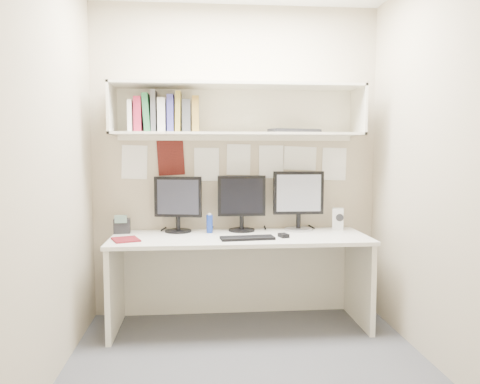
{
  "coord_description": "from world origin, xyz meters",
  "views": [
    {
      "loc": [
        -0.32,
        -2.96,
        1.39
      ],
      "look_at": [
        -0.03,
        0.35,
        1.1
      ],
      "focal_mm": 35.0,
      "sensor_mm": 36.0,
      "label": 1
    }
  ],
  "objects": [
    {
      "name": "wall_front",
      "position": [
        0.0,
        -1.0,
        1.3
      ],
      "size": [
        2.4,
        0.02,
        2.6
      ],
      "primitive_type": "cube",
      "color": "tan",
      "rests_on": "ground"
    },
    {
      "name": "desk_phone",
      "position": [
        -0.94,
        0.85,
        0.79
      ],
      "size": [
        0.13,
        0.12,
        0.15
      ],
      "rotation": [
        0.0,
        0.0,
        0.07
      ],
      "color": "black",
      "rests_on": "desk"
    },
    {
      "name": "mouse",
      "position": [
        0.33,
        0.54,
        0.74
      ],
      "size": [
        0.08,
        0.11,
        0.03
      ],
      "primitive_type": "cube",
      "rotation": [
        0.0,
        0.0,
        0.25
      ],
      "color": "black",
      "rests_on": "desk"
    },
    {
      "name": "speaker",
      "position": [
        0.85,
        0.85,
        0.82
      ],
      "size": [
        0.11,
        0.12,
        0.18
      ],
      "rotation": [
        0.0,
        0.0,
        -0.31
      ],
      "color": "#B4B4B0",
      "rests_on": "desk"
    },
    {
      "name": "maroon_notebook",
      "position": [
        -0.86,
        0.53,
        0.74
      ],
      "size": [
        0.25,
        0.27,
        0.01
      ],
      "primitive_type": "cube",
      "rotation": [
        0.0,
        0.0,
        0.35
      ],
      "color": "maroon",
      "rests_on": "desk"
    },
    {
      "name": "monitor_right",
      "position": [
        0.51,
        0.87,
        1.0
      ],
      "size": [
        0.42,
        0.23,
        0.49
      ],
      "rotation": [
        0.0,
        0.0,
        -0.01
      ],
      "color": "#A5A5AA",
      "rests_on": "desk"
    },
    {
      "name": "monitor_center",
      "position": [
        0.03,
        0.87,
        0.98
      ],
      "size": [
        0.4,
        0.22,
        0.46
      ],
      "rotation": [
        0.0,
        0.0,
        -0.01
      ],
      "color": "black",
      "rests_on": "desk"
    },
    {
      "name": "wall_left",
      "position": [
        -1.2,
        0.0,
        1.3
      ],
      "size": [
        0.02,
        2.0,
        2.6
      ],
      "primitive_type": "cube",
      "color": "tan",
      "rests_on": "ground"
    },
    {
      "name": "floor",
      "position": [
        0.0,
        0.0,
        0.0
      ],
      "size": [
        2.4,
        2.0,
        0.01
      ],
      "primitive_type": "cube",
      "color": "#45464A",
      "rests_on": "ground"
    },
    {
      "name": "hutch_tray",
      "position": [
        0.45,
        0.78,
        1.55
      ],
      "size": [
        0.44,
        0.27,
        0.03
      ],
      "primitive_type": "cube",
      "rotation": [
        0.0,
        0.0,
        0.29
      ],
      "color": "black",
      "rests_on": "overhead_hutch"
    },
    {
      "name": "wall_back",
      "position": [
        0.0,
        1.0,
        1.3
      ],
      "size": [
        2.4,
        0.02,
        2.6
      ],
      "primitive_type": "cube",
      "color": "tan",
      "rests_on": "ground"
    },
    {
      "name": "blue_bottle",
      "position": [
        -0.23,
        0.79,
        0.81
      ],
      "size": [
        0.05,
        0.05,
        0.16
      ],
      "color": "navy",
      "rests_on": "desk"
    },
    {
      "name": "wall_right",
      "position": [
        1.2,
        0.0,
        1.3
      ],
      "size": [
        0.02,
        2.0,
        2.6
      ],
      "primitive_type": "cube",
      "color": "tan",
      "rests_on": "ground"
    },
    {
      "name": "pinned_papers",
      "position": [
        0.0,
        0.99,
        1.25
      ],
      "size": [
        1.92,
        0.01,
        0.48
      ],
      "primitive_type": null,
      "color": "white",
      "rests_on": "wall_back"
    },
    {
      "name": "keyboard",
      "position": [
        0.04,
        0.49,
        0.74
      ],
      "size": [
        0.42,
        0.18,
        0.02
      ],
      "primitive_type": "cube",
      "rotation": [
        0.0,
        0.0,
        0.1
      ],
      "color": "black",
      "rests_on": "desk"
    },
    {
      "name": "book_stack",
      "position": [
        -0.58,
        0.81,
        1.68
      ],
      "size": [
        0.55,
        0.2,
        0.33
      ],
      "color": "white",
      "rests_on": "overhead_hutch"
    },
    {
      "name": "desk",
      "position": [
        0.0,
        0.65,
        0.37
      ],
      "size": [
        2.0,
        0.7,
        0.73
      ],
      "color": "beige",
      "rests_on": "floor"
    },
    {
      "name": "overhead_hutch",
      "position": [
        0.0,
        0.86,
        1.72
      ],
      "size": [
        2.0,
        0.38,
        0.4
      ],
      "color": "silver",
      "rests_on": "wall_back"
    },
    {
      "name": "monitor_left",
      "position": [
        -0.49,
        0.87,
        0.98
      ],
      "size": [
        0.39,
        0.21,
        0.45
      ],
      "rotation": [
        0.0,
        0.0,
        -0.2
      ],
      "color": "black",
      "rests_on": "desk"
    }
  ]
}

